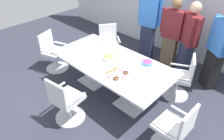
% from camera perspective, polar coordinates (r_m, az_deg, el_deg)
% --- Properties ---
extents(ground_plane, '(10.00, 10.00, 0.01)m').
position_cam_1_polar(ground_plane, '(4.42, 0.00, -5.94)').
color(ground_plane, '#2D303D').
extents(back_wall, '(8.00, 0.10, 2.80)m').
position_cam_1_polar(back_wall, '(5.56, 18.26, 17.59)').
color(back_wall, silver).
rests_on(back_wall, ground).
extents(conference_table, '(2.40, 1.20, 0.75)m').
position_cam_1_polar(conference_table, '(4.04, 0.00, 0.88)').
color(conference_table, silver).
rests_on(conference_table, ground).
extents(office_chair_0, '(0.69, 0.69, 0.91)m').
position_cam_1_polar(office_chair_0, '(5.12, -15.87, 4.39)').
color(office_chair_0, silver).
rests_on(office_chair_0, ground).
extents(office_chair_1, '(0.61, 0.61, 0.91)m').
position_cam_1_polar(office_chair_1, '(3.66, -12.62, -8.70)').
color(office_chair_1, silver).
rests_on(office_chair_1, ground).
extents(office_chair_2, '(0.56, 0.56, 0.91)m').
position_cam_1_polar(office_chair_2, '(3.30, 16.78, -15.71)').
color(office_chair_2, silver).
rests_on(office_chair_2, ground).
extents(office_chair_3, '(0.72, 0.72, 0.91)m').
position_cam_1_polar(office_chair_3, '(4.30, 18.38, -2.43)').
color(office_chair_3, silver).
rests_on(office_chair_3, ground).
extents(office_chair_4, '(0.76, 0.76, 0.91)m').
position_cam_1_polar(office_chair_4, '(5.30, -0.89, 6.83)').
color(office_chair_4, silver).
rests_on(office_chair_4, ground).
extents(person_standing_0, '(0.62, 0.26, 1.89)m').
position_cam_1_polar(person_standing_0, '(5.20, 10.16, 12.92)').
color(person_standing_0, '#232842').
rests_on(person_standing_0, ground).
extents(person_standing_1, '(0.61, 0.26, 1.68)m').
position_cam_1_polar(person_standing_1, '(4.95, 16.12, 9.37)').
color(person_standing_1, brown).
rests_on(person_standing_1, ground).
extents(person_standing_2, '(0.52, 0.45, 1.71)m').
position_cam_1_polar(person_standing_2, '(4.74, 20.32, 7.66)').
color(person_standing_2, '#232842').
rests_on(person_standing_2, ground).
extents(person_standing_3, '(0.55, 0.43, 1.76)m').
position_cam_1_polar(person_standing_3, '(4.57, 27.16, 5.33)').
color(person_standing_3, black).
rests_on(person_standing_3, ground).
extents(snack_bowl_cookies, '(0.24, 0.24, 0.10)m').
position_cam_1_polar(snack_bowl_cookies, '(4.02, -0.83, 3.58)').
color(snack_bowl_cookies, white).
rests_on(snack_bowl_cookies, conference_table).
extents(snack_bowl_candy_mix, '(0.21, 0.21, 0.08)m').
position_cam_1_polar(snack_bowl_candy_mix, '(3.94, 9.70, 2.14)').
color(snack_bowl_candy_mix, '#4C9EC6').
rests_on(snack_bowl_candy_mix, conference_table).
extents(donut_platter, '(0.40, 0.39, 0.04)m').
position_cam_1_polar(donut_platter, '(3.61, 1.53, -1.01)').
color(donut_platter, white).
rests_on(donut_platter, conference_table).
extents(plate_stack, '(0.19, 0.19, 0.04)m').
position_cam_1_polar(plate_stack, '(4.50, -3.17, 6.66)').
color(plate_stack, white).
rests_on(plate_stack, conference_table).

